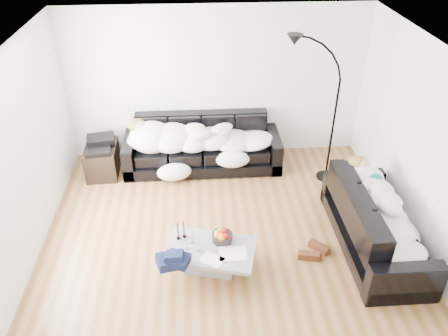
{
  "coord_description": "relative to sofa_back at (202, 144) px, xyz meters",
  "views": [
    {
      "loc": [
        -0.33,
        -4.61,
        4.14
      ],
      "look_at": [
        0.0,
        0.3,
        0.9
      ],
      "focal_mm": 35.0,
      "sensor_mm": 36.0,
      "label": 1
    }
  ],
  "objects": [
    {
      "name": "navy_jacket",
      "position": [
        -0.4,
        -2.66,
        0.06
      ],
      "size": [
        0.35,
        0.29,
        0.17
      ],
      "primitive_type": null,
      "rotation": [
        0.0,
        0.0,
        0.02
      ],
      "color": "black",
      "rests_on": "coffee_table"
    },
    {
      "name": "sleeper_back",
      "position": [
        0.0,
        -0.05,
        0.21
      ],
      "size": [
        2.21,
        0.77,
        0.44
      ],
      "primitive_type": null,
      "color": "white",
      "rests_on": "sofa_back"
    },
    {
      "name": "wine_glass_a",
      "position": [
        -0.19,
        -2.28,
        -0.03
      ],
      "size": [
        0.07,
        0.07,
        0.15
      ],
      "primitive_type": "cylinder",
      "rotation": [
        0.0,
        0.0,
        -0.09
      ],
      "color": "white",
      "rests_on": "coffee_table"
    },
    {
      "name": "ground",
      "position": [
        0.27,
        -1.77,
        -0.43
      ],
      "size": [
        5.0,
        5.0,
        0.0
      ],
      "primitive_type": "plane",
      "color": "brown",
      "rests_on": "ground"
    },
    {
      "name": "wine_glass_c",
      "position": [
        -0.1,
        -2.43,
        -0.03
      ],
      "size": [
        0.08,
        0.08,
        0.15
      ],
      "primitive_type": "cylinder",
      "rotation": [
        0.0,
        0.0,
        -0.25
      ],
      "color": "white",
      "rests_on": "coffee_table"
    },
    {
      "name": "candle_right",
      "position": [
        -0.29,
        -2.17,
        0.03
      ],
      "size": [
        0.05,
        0.05,
        0.26
      ],
      "primitive_type": "cylinder",
      "rotation": [
        0.0,
        0.0,
        -0.01
      ],
      "color": "maroon",
      "rests_on": "coffee_table"
    },
    {
      "name": "sleeper_right",
      "position": [
        2.24,
        -2.12,
        0.21
      ],
      "size": [
        0.75,
        1.78,
        0.44
      ],
      "primitive_type": null,
      "rotation": [
        0.0,
        0.0,
        1.57
      ],
      "color": "white",
      "rests_on": "sofa_right"
    },
    {
      "name": "floor_lamp",
      "position": [
        2.03,
        -0.49,
        0.63
      ],
      "size": [
        0.8,
        0.41,
        2.11
      ],
      "primitive_type": null,
      "rotation": [
        0.0,
        0.0,
        -0.14
      ],
      "color": "black",
      "rests_on": "ground"
    },
    {
      "name": "shoes",
      "position": [
        1.4,
        -2.26,
        -0.37
      ],
      "size": [
        0.57,
        0.5,
        0.11
      ],
      "primitive_type": null,
      "rotation": [
        0.0,
        0.0,
        -0.4
      ],
      "color": "#472311",
      "rests_on": "ground"
    },
    {
      "name": "wall_back",
      "position": [
        0.27,
        0.48,
        0.87
      ],
      "size": [
        5.0,
        0.02,
        2.6
      ],
      "primitive_type": "cube",
      "color": "silver",
      "rests_on": "ground"
    },
    {
      "name": "stereo",
      "position": [
        -1.67,
        -0.09,
        0.14
      ],
      "size": [
        0.49,
        0.41,
        0.13
      ],
      "primitive_type": "cube",
      "rotation": [
        0.0,
        0.0,
        0.17
      ],
      "color": "black",
      "rests_on": "av_cabinet"
    },
    {
      "name": "wall_left",
      "position": [
        -2.23,
        -1.77,
        0.87
      ],
      "size": [
        0.02,
        4.5,
        2.6
      ],
      "primitive_type": "cube",
      "color": "silver",
      "rests_on": "ground"
    },
    {
      "name": "wine_glass_b",
      "position": [
        -0.25,
        -2.39,
        -0.03
      ],
      "size": [
        0.07,
        0.07,
        0.15
      ],
      "primitive_type": "cylinder",
      "rotation": [
        0.0,
        0.0,
        -0.15
      ],
      "color": "white",
      "rests_on": "coffee_table"
    },
    {
      "name": "newspaper_b",
      "position": [
        0.05,
        -2.59,
        -0.09
      ],
      "size": [
        0.33,
        0.31,
        0.01
      ],
      "primitive_type": "cube",
      "rotation": [
        0.0,
        0.0,
        -0.59
      ],
      "color": "silver",
      "rests_on": "coffee_table"
    },
    {
      "name": "sofa_back",
      "position": [
        0.0,
        0.0,
        0.0
      ],
      "size": [
        2.62,
        0.91,
        0.86
      ],
      "primitive_type": "cube",
      "color": "black",
      "rests_on": "ground"
    },
    {
      "name": "candle_left",
      "position": [
        -0.36,
        -2.2,
        0.03
      ],
      "size": [
        0.05,
        0.05,
        0.26
      ],
      "primitive_type": "cylinder",
      "rotation": [
        0.0,
        0.0,
        -0.06
      ],
      "color": "maroon",
      "rests_on": "coffee_table"
    },
    {
      "name": "fruit_bowl",
      "position": [
        0.19,
        -2.26,
        -0.02
      ],
      "size": [
        0.33,
        0.33,
        0.16
      ],
      "primitive_type": "cylinder",
      "rotation": [
        0.0,
        0.0,
        0.29
      ],
      "color": "white",
      "rests_on": "coffee_table"
    },
    {
      "name": "newspaper_a",
      "position": [
        0.31,
        -2.51,
        -0.09
      ],
      "size": [
        0.34,
        0.26,
        0.01
      ],
      "primitive_type": "cube",
      "rotation": [
        0.0,
        0.0,
        -0.01
      ],
      "color": "silver",
      "rests_on": "coffee_table"
    },
    {
      "name": "ceiling",
      "position": [
        0.27,
        -1.77,
        2.17
      ],
      "size": [
        5.0,
        5.0,
        0.0
      ],
      "primitive_type": "plane",
      "color": "white",
      "rests_on": "ground"
    },
    {
      "name": "coffee_table",
      "position": [
        0.03,
        -2.39,
        -0.26
      ],
      "size": [
        1.25,
        0.92,
        0.33
      ],
      "primitive_type": "cube",
      "rotation": [
        0.0,
        0.0,
        -0.26
      ],
      "color": "#939699",
      "rests_on": "ground"
    },
    {
      "name": "av_cabinet",
      "position": [
        -1.67,
        -0.09,
        -0.18
      ],
      "size": [
        0.53,
        0.75,
        0.5
      ],
      "primitive_type": "cube",
      "rotation": [
        0.0,
        0.0,
        0.04
      ],
      "color": "black",
      "rests_on": "ground"
    },
    {
      "name": "sofa_right",
      "position": [
        2.24,
        -2.12,
        -0.01
      ],
      "size": [
        0.89,
        2.08,
        0.84
      ],
      "primitive_type": "cube",
      "rotation": [
        0.0,
        0.0,
        1.57
      ],
      "color": "black",
      "rests_on": "ground"
    },
    {
      "name": "wall_right",
      "position": [
        2.77,
        -1.77,
        0.87
      ],
      "size": [
        0.02,
        4.5,
        2.6
      ],
      "primitive_type": "cube",
      "color": "silver",
      "rests_on": "ground"
    },
    {
      "name": "teal_cushion",
      "position": [
        2.18,
        -1.48,
        0.29
      ],
      "size": [
        0.42,
        0.38,
        0.2
      ],
      "primitive_type": "ellipsoid",
      "rotation": [
        0.0,
        0.0,
        0.24
      ],
      "color": "#0E6866",
      "rests_on": "sofa_right"
    }
  ]
}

